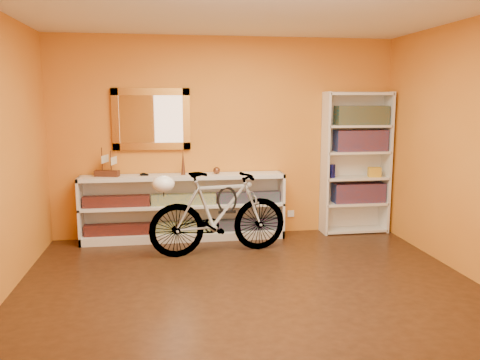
{
  "coord_description": "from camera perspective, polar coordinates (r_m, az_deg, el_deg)",
  "views": [
    {
      "loc": [
        -0.76,
        -4.34,
        1.79
      ],
      "look_at": [
        0.0,
        0.7,
        0.95
      ],
      "focal_mm": 36.33,
      "sensor_mm": 36.0,
      "label": 1
    }
  ],
  "objects": [
    {
      "name": "floor",
      "position": [
        4.75,
        1.29,
        -12.82
      ],
      "size": [
        4.5,
        4.0,
        0.01
      ],
      "primitive_type": "cube",
      "color": "black",
      "rests_on": "ground"
    },
    {
      "name": "ceiling",
      "position": [
        4.48,
        1.42,
        19.85
      ],
      "size": [
        4.5,
        4.0,
        0.01
      ],
      "primitive_type": "cube",
      "color": "silver",
      "rests_on": "ground"
    },
    {
      "name": "back_wall",
      "position": [
        6.4,
        -1.75,
        4.97
      ],
      "size": [
        4.5,
        0.01,
        2.6
      ],
      "primitive_type": "cube",
      "color": "orange",
      "rests_on": "ground"
    },
    {
      "name": "right_wall",
      "position": [
        5.3,
        26.15,
        3.11
      ],
      "size": [
        0.01,
        4.0,
        2.6
      ],
      "primitive_type": "cube",
      "color": "orange",
      "rests_on": "ground"
    },
    {
      "name": "gilt_mirror",
      "position": [
        6.31,
        -10.38,
        7.03
      ],
      "size": [
        0.98,
        0.06,
        0.78
      ],
      "primitive_type": "cube",
      "color": "#8F561A",
      "rests_on": "back_wall"
    },
    {
      "name": "wall_socket",
      "position": [
        6.71,
        5.98,
        -3.95
      ],
      "size": [
        0.09,
        0.02,
        0.09
      ],
      "primitive_type": "cube",
      "color": "silver",
      "rests_on": "back_wall"
    },
    {
      "name": "console_unit",
      "position": [
        6.3,
        -6.61,
        -3.2
      ],
      "size": [
        2.6,
        0.35,
        0.85
      ],
      "primitive_type": null,
      "color": "silver",
      "rests_on": "floor"
    },
    {
      "name": "cd_row_lower",
      "position": [
        6.34,
        -6.56,
        -5.49
      ],
      "size": [
        2.5,
        0.13,
        0.14
      ],
      "primitive_type": "cube",
      "color": "black",
      "rests_on": "console_unit"
    },
    {
      "name": "cd_row_upper",
      "position": [
        6.26,
        -6.63,
        -2.26
      ],
      "size": [
        2.5,
        0.13,
        0.14
      ],
      "primitive_type": "cube",
      "color": "navy",
      "rests_on": "console_unit"
    },
    {
      "name": "model_ship",
      "position": [
        6.24,
        -15.41,
        2.04
      ],
      "size": [
        0.32,
        0.19,
        0.36
      ],
      "primitive_type": null,
      "rotation": [
        0.0,
        0.0,
        -0.27
      ],
      "color": "#3E1D11",
      "rests_on": "console_unit"
    },
    {
      "name": "toy_car",
      "position": [
        6.23,
        -11.19,
        0.51
      ],
      "size": [
        0.0,
        0.0,
        0.0
      ],
      "primitive_type": "imported",
      "rotation": [
        0.0,
        0.0,
        1.54
      ],
      "color": "black",
      "rests_on": "console_unit"
    },
    {
      "name": "bronze_ornament",
      "position": [
        6.2,
        -6.7,
        2.12
      ],
      "size": [
        0.06,
        0.06,
        0.33
      ],
      "primitive_type": "cone",
      "color": "brown",
      "rests_on": "console_unit"
    },
    {
      "name": "decorative_orb",
      "position": [
        6.25,
        -2.76,
        1.12
      ],
      "size": [
        0.09,
        0.09,
        0.09
      ],
      "primitive_type": "sphere",
      "color": "brown",
      "rests_on": "console_unit"
    },
    {
      "name": "bookcase",
      "position": [
        6.72,
        13.47,
        1.93
      ],
      "size": [
        0.9,
        0.3,
        1.9
      ],
      "primitive_type": null,
      "color": "silver",
      "rests_on": "floor"
    },
    {
      "name": "book_row_a",
      "position": [
        6.8,
        13.73,
        -1.45
      ],
      "size": [
        0.7,
        0.22,
        0.26
      ],
      "primitive_type": "cube",
      "color": "maroon",
      "rests_on": "bookcase"
    },
    {
      "name": "book_row_b",
      "position": [
        6.71,
        13.97,
        4.52
      ],
      "size": [
        0.7,
        0.22,
        0.28
      ],
      "primitive_type": "cube",
      "color": "maroon",
      "rests_on": "bookcase"
    },
    {
      "name": "book_row_c",
      "position": [
        6.69,
        14.08,
        7.37
      ],
      "size": [
        0.7,
        0.22,
        0.25
      ],
      "primitive_type": "cube",
      "color": "#174951",
      "rests_on": "bookcase"
    },
    {
      "name": "travel_mug",
      "position": [
        6.6,
        10.79,
        1.05
      ],
      "size": [
        0.08,
        0.08,
        0.18
      ],
      "primitive_type": "cylinder",
      "color": "navy",
      "rests_on": "bookcase"
    },
    {
      "name": "red_tin",
      "position": [
        6.63,
        11.96,
        7.23
      ],
      "size": [
        0.17,
        0.17,
        0.2
      ],
      "primitive_type": "cube",
      "rotation": [
        0.0,
        0.0,
        0.1
      ],
      "color": "maroon",
      "rests_on": "bookcase"
    },
    {
      "name": "yellow_bag",
      "position": [
        6.8,
        15.51,
        0.9
      ],
      "size": [
        0.19,
        0.14,
        0.13
      ],
      "primitive_type": "cube",
      "rotation": [
        0.0,
        0.0,
        -0.22
      ],
      "color": "gold",
      "rests_on": "bookcase"
    },
    {
      "name": "bicycle",
      "position": [
        5.68,
        -2.48,
        -3.85
      ],
      "size": [
        0.69,
        1.72,
        0.98
      ],
      "primitive_type": "imported",
      "rotation": [
        0.0,
        0.0,
        1.73
      ],
      "color": "silver",
      "rests_on": "floor"
    },
    {
      "name": "helmet",
      "position": [
        5.47,
        -8.99,
        -0.46
      ],
      "size": [
        0.25,
        0.24,
        0.19
      ],
      "primitive_type": "ellipsoid",
      "color": "white",
      "rests_on": "bicycle"
    },
    {
      "name": "u_lock",
      "position": [
        5.67,
        -1.53,
        -2.33
      ],
      "size": [
        0.23,
        0.02,
        0.23
      ],
      "primitive_type": "torus",
      "rotation": [
        1.57,
        0.0,
        0.0
      ],
      "color": "black",
      "rests_on": "bicycle"
    }
  ]
}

